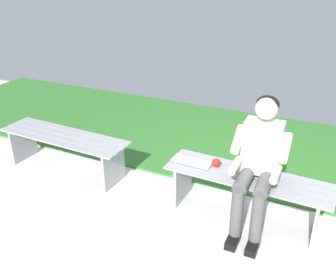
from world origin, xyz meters
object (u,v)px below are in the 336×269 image
Objects in this scene: bench_near at (246,186)px; apple at (216,163)px; bench_far at (65,144)px; book_open at (192,162)px; person_seated at (258,161)px.

bench_near is 0.37m from apple.
book_open is at bearing -179.56° from bench_far.
bench_near is 0.98× the size of bench_far.
apple is (-1.86, -0.04, 0.16)m from bench_far.
bench_near is at bearing -44.85° from person_seated.
bench_far is 2.32m from person_seated.
bench_far is 1.62m from book_open.
apple is at bearing -7.78° from bench_near.
book_open is at bearing -9.63° from person_seated.
bench_far is at bearing 0.00° from bench_near.
bench_near is at bearing -178.69° from book_open.
bench_far is 1.87m from apple.
bench_near is 3.84× the size of book_open.
apple is at bearing -18.90° from person_seated.
apple reaches higher than book_open.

